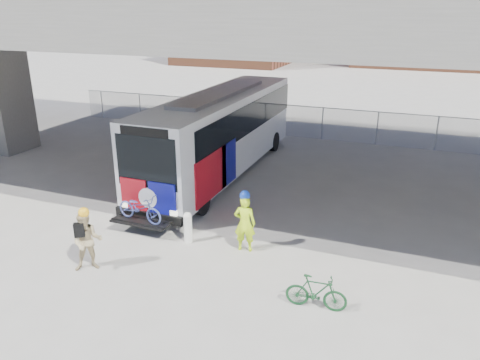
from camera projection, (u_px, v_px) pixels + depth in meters
The scene contains 9 objects.
ground at pixel (220, 220), 16.52m from camera, with size 160.00×160.00×0.00m, color #9E9991.
bus at pixel (221, 128), 20.54m from camera, with size 2.67×12.98×3.69m.
overpass at pixel (260, 22), 17.73m from camera, with size 40.00×16.00×7.95m.
chainlink_fence at pixel (305, 113), 26.49m from camera, with size 30.00×0.06×30.00m.
brick_buildings at pixel (391, 21), 56.25m from camera, with size 54.00×22.00×12.00m.
bollard at pixel (188, 226), 14.84m from camera, with size 0.27×0.27×1.03m.
cyclist_hivis at pixel (245, 222), 14.20m from camera, with size 0.72×0.54×1.98m.
cyclist_tan at pixel (87, 241), 13.16m from camera, with size 1.08×1.03×1.93m.
bike_parked at pixel (316, 292), 11.55m from camera, with size 0.43×1.54×0.92m, color #164422.
Camera 1 is at (6.16, -13.68, 7.09)m, focal length 35.00 mm.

